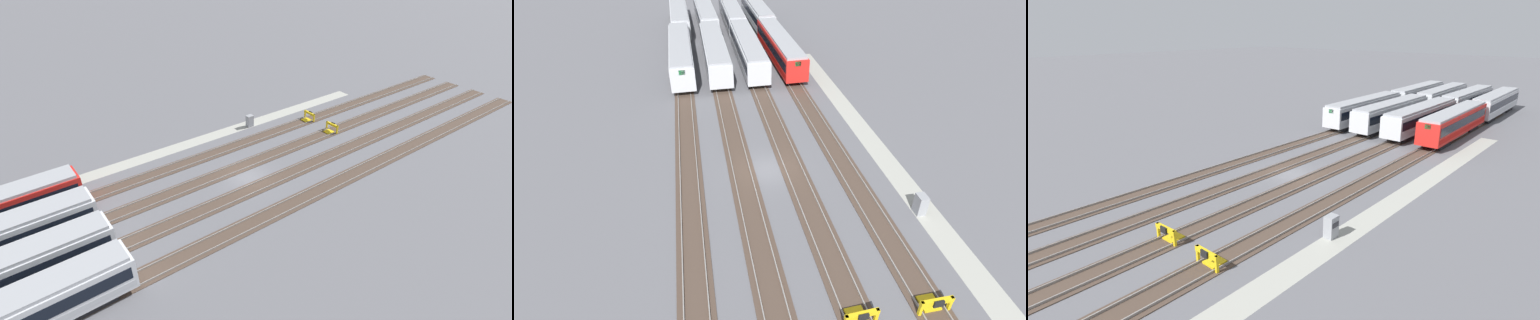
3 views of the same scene
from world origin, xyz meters
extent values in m
plane|color=#5B5B60|center=(0.00, 0.00, 0.00)|extent=(400.00, 400.00, 0.00)
cube|color=#9E9E93|center=(0.00, -10.58, 0.00)|extent=(54.00, 2.00, 0.01)
cube|color=#47382D|center=(0.00, -6.61, 0.03)|extent=(90.00, 2.24, 0.06)
cube|color=gray|center=(0.00, -5.90, 0.14)|extent=(90.00, 0.07, 0.15)
cube|color=gray|center=(0.00, -7.33, 0.14)|extent=(90.00, 0.07, 0.15)
cube|color=#47382D|center=(0.00, -2.20, 0.03)|extent=(90.00, 2.24, 0.06)
cube|color=gray|center=(0.00, -1.49, 0.14)|extent=(90.00, 0.07, 0.15)
cube|color=gray|center=(0.00, -2.92, 0.14)|extent=(90.00, 0.07, 0.15)
cube|color=#47382D|center=(0.00, 2.20, 0.03)|extent=(90.00, 2.24, 0.06)
cube|color=gray|center=(0.00, 2.92, 0.14)|extent=(90.00, 0.07, 0.15)
cube|color=gray|center=(0.00, 1.49, 0.14)|extent=(90.00, 0.07, 0.15)
cube|color=#47382D|center=(0.00, 6.61, 0.03)|extent=(90.00, 2.24, 0.06)
cube|color=gray|center=(0.00, 7.33, 0.14)|extent=(90.00, 0.07, 0.15)
cube|color=gray|center=(0.00, 5.90, 0.14)|extent=(90.00, 0.07, 0.15)
cube|color=silver|center=(24.72, 2.25, 2.05)|extent=(18.01, 2.84, 2.70)
cube|color=black|center=(24.72, 2.25, 2.37)|extent=(17.29, 2.88, 1.08)
cube|color=#B2B5BA|center=(24.72, 2.25, 1.29)|extent=(17.65, 2.87, 0.54)
cube|color=#999BA0|center=(24.72, 2.25, 3.55)|extent=(17.47, 2.56, 0.30)
cube|color=#1E843D|center=(33.68, 2.28, 3.05)|extent=(0.08, 0.70, 0.56)
cube|color=#1E843D|center=(15.76, 2.23, 3.05)|extent=(0.08, 0.70, 0.56)
cube|color=black|center=(30.30, 2.27, 0.35)|extent=(3.61, 2.25, 0.70)
cube|color=black|center=(19.14, 2.24, 0.35)|extent=(3.61, 2.25, 0.70)
cube|color=silver|center=(43.37, -2.22, 2.05)|extent=(18.01, 2.87, 2.70)
cube|color=black|center=(43.37, -2.22, 2.37)|extent=(17.29, 2.91, 1.08)
cube|color=#B2B5BA|center=(43.37, -2.22, 1.29)|extent=(17.65, 2.90, 0.54)
cube|color=#999BA0|center=(43.37, -2.22, 3.55)|extent=(17.47, 2.59, 0.30)
cube|color=#1E843D|center=(52.33, -2.18, 3.05)|extent=(0.08, 0.70, 0.56)
cube|color=#1E843D|center=(34.41, -2.26, 3.05)|extent=(0.08, 0.70, 0.56)
cube|color=black|center=(48.95, -2.20, 0.35)|extent=(3.61, 2.25, 0.70)
cube|color=black|center=(37.79, -2.24, 0.35)|extent=(3.61, 2.25, 0.70)
cube|color=silver|center=(43.79, 2.24, 2.05)|extent=(18.07, 3.27, 2.70)
cube|color=black|center=(43.79, 2.24, 2.37)|extent=(17.35, 3.29, 1.08)
cube|color=#B2B5BA|center=(43.79, 2.24, 1.29)|extent=(17.71, 3.29, 0.54)
cube|color=#999BA0|center=(43.79, 2.24, 3.55)|extent=(17.52, 2.98, 0.30)
cube|color=#1E843D|center=(52.74, 2.47, 3.05)|extent=(0.10, 0.70, 0.56)
cube|color=#1E843D|center=(34.83, 2.01, 3.05)|extent=(0.10, 0.70, 0.56)
cube|color=black|center=(49.37, 2.39, 0.35)|extent=(3.66, 2.33, 0.70)
cube|color=black|center=(38.21, 2.09, 0.35)|extent=(3.66, 2.33, 0.70)
cube|color=red|center=(24.72, -6.60, 2.05)|extent=(18.05, 3.11, 2.70)
cube|color=black|center=(24.72, -6.60, 2.37)|extent=(17.33, 3.13, 1.08)
cube|color=#B70F0A|center=(24.72, -6.60, 1.29)|extent=(17.69, 3.13, 0.54)
cube|color=#999BA0|center=(24.72, -6.60, 3.55)|extent=(17.50, 2.82, 0.30)
cube|color=#1E843D|center=(33.68, -6.44, 3.05)|extent=(0.09, 0.70, 0.56)
cube|color=#1E843D|center=(15.76, -6.75, 3.05)|extent=(0.09, 0.70, 0.56)
cube|color=black|center=(30.30, -6.50, 0.35)|extent=(3.64, 2.30, 0.70)
cube|color=black|center=(19.14, -6.69, 0.35)|extent=(3.64, 2.30, 0.70)
cube|color=silver|center=(43.42, -6.64, 2.05)|extent=(18.04, 3.05, 2.70)
cube|color=black|center=(43.42, -6.64, 2.37)|extent=(17.32, 3.08, 1.08)
cube|color=#B2B5BA|center=(43.42, -6.64, 1.29)|extent=(17.68, 3.08, 0.54)
cube|color=#999BA0|center=(43.42, -6.64, 3.55)|extent=(17.49, 2.76, 0.30)
cube|color=#1E843D|center=(52.38, -6.52, 3.05)|extent=(0.09, 0.70, 0.56)
cube|color=#1E843D|center=(34.46, -6.77, 3.05)|extent=(0.09, 0.70, 0.56)
cube|color=black|center=(49.00, -6.56, 0.35)|extent=(3.63, 2.29, 0.70)
cube|color=black|center=(37.84, -6.72, 0.35)|extent=(3.63, 2.29, 0.70)
cube|color=silver|center=(24.72, 6.65, 2.05)|extent=(18.03, 2.98, 2.70)
cube|color=black|center=(24.72, 6.65, 2.37)|extent=(17.31, 3.01, 1.08)
cube|color=#B2B5BA|center=(24.72, 6.65, 1.29)|extent=(17.67, 3.01, 0.54)
cube|color=#999BA0|center=(24.72, 6.65, 3.55)|extent=(17.48, 2.69, 0.30)
cube|color=#1E843D|center=(33.68, 6.74, 3.05)|extent=(0.09, 0.70, 0.56)
cube|color=#1E843D|center=(15.76, 6.56, 3.05)|extent=(0.09, 0.70, 0.56)
cube|color=black|center=(30.30, 6.70, 0.35)|extent=(3.62, 2.28, 0.70)
cube|color=black|center=(19.14, 6.59, 0.35)|extent=(3.62, 2.28, 0.70)
cube|color=silver|center=(24.72, -2.18, 2.05)|extent=(18.01, 2.88, 2.70)
cube|color=black|center=(24.72, -2.18, 2.37)|extent=(17.29, 2.91, 1.08)
cube|color=#B2B5BA|center=(24.72, -2.18, 1.29)|extent=(17.65, 2.91, 0.54)
cube|color=#999BA0|center=(24.72, -2.18, 3.55)|extent=(17.47, 2.59, 0.30)
cube|color=#1E843D|center=(33.68, -2.22, 3.05)|extent=(0.08, 0.70, 0.56)
cube|color=#1E843D|center=(15.76, -2.14, 3.05)|extent=(0.08, 0.70, 0.56)
cube|color=black|center=(30.30, -2.20, 0.35)|extent=(3.61, 2.26, 0.70)
cube|color=black|center=(19.14, -2.15, 0.35)|extent=(3.61, 2.26, 0.70)
cube|color=silver|center=(43.44, 6.62, 2.05)|extent=(18.06, 3.21, 2.70)
cube|color=black|center=(43.44, 6.62, 2.37)|extent=(17.34, 3.24, 1.08)
cube|color=#B2B5BA|center=(43.44, 6.62, 1.29)|extent=(17.70, 3.24, 0.54)
cube|color=#999BA0|center=(43.44, 6.62, 3.55)|extent=(17.51, 2.92, 0.30)
cube|color=#1E843D|center=(52.40, 6.83, 3.05)|extent=(0.10, 0.70, 0.56)
cube|color=#1E843D|center=(34.48, 6.41, 3.05)|extent=(0.10, 0.70, 0.56)
cube|color=black|center=(49.02, 6.75, 0.35)|extent=(3.65, 2.32, 0.70)
cube|color=black|center=(37.86, 6.49, 0.35)|extent=(3.65, 2.32, 0.70)
cube|color=gold|center=(-15.52, -5.71, 0.57)|extent=(0.18, 0.18, 1.15)
cube|color=gold|center=(-15.52, -7.51, 0.57)|extent=(0.18, 0.18, 1.15)
cube|color=gold|center=(-15.52, -6.61, 1.00)|extent=(0.24, 2.00, 0.30)
cube|color=gold|center=(-14.97, -6.61, 0.09)|extent=(1.10, 1.08, 0.18)
cube|color=black|center=(-15.70, -6.61, 1.00)|extent=(0.12, 0.60, 0.44)
cube|color=gold|center=(-15.51, -1.31, 0.57)|extent=(0.19, 0.19, 1.15)
cube|color=gold|center=(-15.43, -3.10, 0.57)|extent=(0.19, 0.19, 1.15)
cube|color=gold|center=(-15.47, -2.20, 1.00)|extent=(0.33, 2.01, 0.30)
cube|color=gold|center=(-14.92, -2.18, 0.09)|extent=(1.15, 1.13, 0.18)
cube|color=black|center=(-15.65, -2.21, 1.00)|extent=(0.15, 0.60, 0.44)
cube|color=gray|center=(-7.57, -9.99, 0.80)|extent=(0.90, 0.70, 1.60)
cube|color=#333338|center=(-7.57, -10.35, 1.04)|extent=(0.70, 0.04, 0.36)
camera|label=1|loc=(21.11, 29.88, 24.65)|focal=28.00mm
camera|label=2|loc=(-27.24, 5.24, 20.04)|focal=28.00mm
camera|label=3|loc=(-27.94, -23.81, 13.66)|focal=28.00mm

